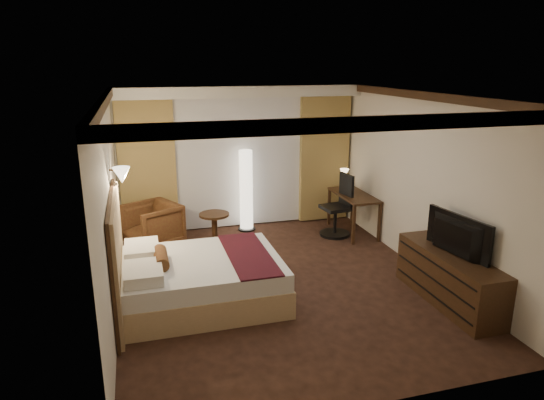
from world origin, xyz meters
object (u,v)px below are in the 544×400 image
object	(u,v)px
office_chair	(336,205)
dresser	(449,278)
bed	(203,280)
floor_lamp	(246,190)
side_table	(215,229)
television	(452,232)
armchair	(152,223)
desk	(353,213)

from	to	relation	value
office_chair	dresser	bearing A→B (deg)	-88.52
bed	floor_lamp	size ratio (longest dim) A/B	1.34
bed	floor_lamp	bearing A→B (deg)	65.47
side_table	television	bearing A→B (deg)	-48.42
armchair	floor_lamp	bearing A→B (deg)	75.04
bed	side_table	xyz separation A→B (m)	(0.49, 2.03, -0.02)
armchair	dresser	size ratio (longest dim) A/B	0.47
armchair	floor_lamp	xyz separation A→B (m)	(1.76, 0.40, 0.36)
bed	television	world-z (taller)	television
dresser	television	world-z (taller)	television
bed	television	distance (m)	3.33
floor_lamp	bed	bearing A→B (deg)	-114.53
bed	dresser	world-z (taller)	dresser
bed	dresser	distance (m)	3.28
armchair	television	size ratio (longest dim) A/B	0.79
floor_lamp	dresser	bearing A→B (deg)	-61.58
floor_lamp	desk	xyz separation A→B (m)	(1.89, -0.70, -0.40)
armchair	office_chair	bearing A→B (deg)	56.14
desk	television	distance (m)	2.95
floor_lamp	dresser	distance (m)	4.09
bed	desk	xyz separation A→B (m)	(3.10, 1.95, 0.07)
television	dresser	bearing A→B (deg)	-98.40
side_table	desk	world-z (taller)	desk
desk	television	bearing A→B (deg)	-89.60
bed	side_table	world-z (taller)	bed
office_chair	television	distance (m)	2.89
office_chair	side_table	bearing A→B (deg)	169.51
armchair	office_chair	xyz separation A→B (m)	(3.27, -0.35, 0.15)
desk	office_chair	size ratio (longest dim) A/B	1.07
side_table	office_chair	distance (m)	2.24
floor_lamp	desk	bearing A→B (deg)	-20.40
floor_lamp	television	distance (m)	4.06
armchair	side_table	bearing A→B (deg)	50.21
dresser	floor_lamp	bearing A→B (deg)	118.42
bed	side_table	size ratio (longest dim) A/B	3.63
armchair	desk	distance (m)	3.66
floor_lamp	office_chair	world-z (taller)	floor_lamp
armchair	floor_lamp	world-z (taller)	floor_lamp
side_table	office_chair	size ratio (longest dim) A/B	0.50
dresser	side_table	bearing A→B (deg)	131.90
desk	dresser	xyz separation A→B (m)	(0.05, -2.88, -0.03)
bed	desk	world-z (taller)	desk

